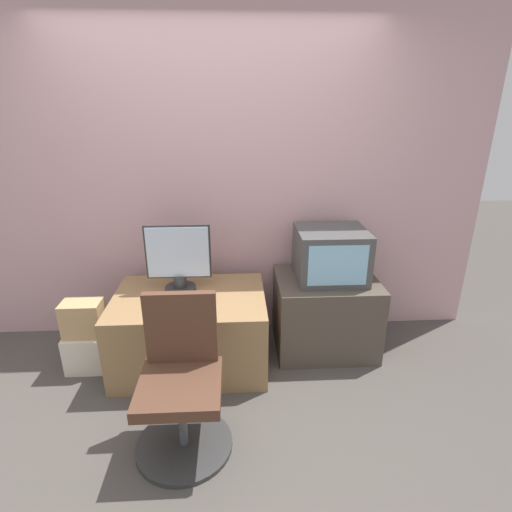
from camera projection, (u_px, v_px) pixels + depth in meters
name	position (u px, v px, depth m)	size (l,w,h in m)	color
ground_plane	(215.00, 438.00, 2.42)	(12.00, 12.00, 0.00)	#4C4742
wall_back	(216.00, 183.00, 3.19)	(4.40, 0.05, 2.60)	#CC9EA3
desk	(191.00, 329.00, 3.04)	(1.12, 0.79, 0.57)	#937047
side_stand	(325.00, 313.00, 3.24)	(0.79, 0.63, 0.61)	#4C4238
main_monitor	(179.00, 259.00, 2.96)	(0.48, 0.24, 0.51)	#2D2D2D
keyboard	(179.00, 299.00, 2.88)	(0.31, 0.10, 0.01)	silver
mouse	(208.00, 296.00, 2.90)	(0.06, 0.04, 0.03)	black
crt_tv	(331.00, 254.00, 3.07)	(0.53, 0.48, 0.40)	#474747
office_chair	(182.00, 388.00, 2.27)	(0.57, 0.57, 0.91)	#333333
cardboard_box_lower	(89.00, 351.00, 3.02)	(0.31, 0.24, 0.29)	beige
cardboard_box_upper	(83.00, 319.00, 2.92)	(0.28, 0.18, 0.26)	tan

